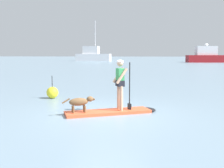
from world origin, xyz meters
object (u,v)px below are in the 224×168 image
Objects in this scene: moored_boat_far_starboard at (208,56)px; marker_buoy at (52,93)px; person_paddler at (120,81)px; moored_boat_starboard at (93,55)px; paddleboard at (114,112)px; dog at (80,102)px.

moored_boat_far_starboard is 58.85m from marker_buoy.
moored_boat_starboard is (-14.85, 67.09, 0.49)m from person_paddler.
paddleboard is at bearing -77.70° from moored_boat_starboard.
marker_buoy is (-3.19, 2.71, 0.22)m from paddleboard.
paddleboard is 3.11× the size of marker_buoy.
marker_buoy is (11.46, -64.47, -1.32)m from moored_boat_starboard.
moored_boat_starboard is 30.93m from moored_boat_far_starboard.
person_paddler is 0.16× the size of moored_boat_far_starboard.
moored_boat_starboard is at bearing 163.97° from moored_boat_far_starboard.
marker_buoy is (-2.12, 3.21, -0.18)m from dog.
person_paddler is 0.15× the size of moored_boat_starboard.
dog is 0.09× the size of moored_boat_starboard.
marker_buoy reaches higher than dog.
moored_boat_starboard is at bearing 101.35° from dog.
marker_buoy is at bearing 123.50° from dog.
moored_boat_far_starboard is (15.07, 58.64, 1.39)m from paddleboard.
marker_buoy is at bearing 139.63° from paddleboard.
person_paddler is 4.36m from marker_buoy.
moored_boat_starboard reaches higher than moored_boat_far_starboard.
person_paddler is at bearing 24.94° from dog.
marker_buoy is at bearing -79.92° from moored_boat_starboard.
moored_boat_far_starboard is (14.88, 58.55, 0.34)m from person_paddler.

